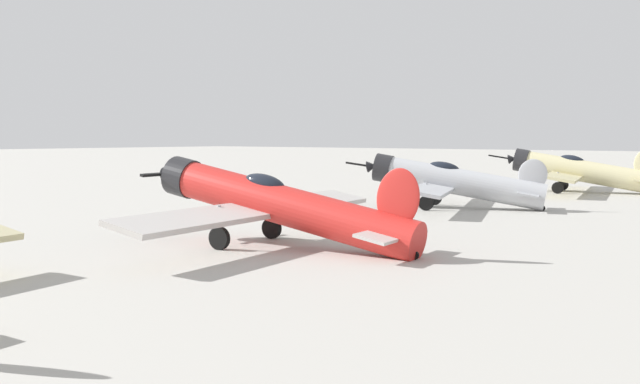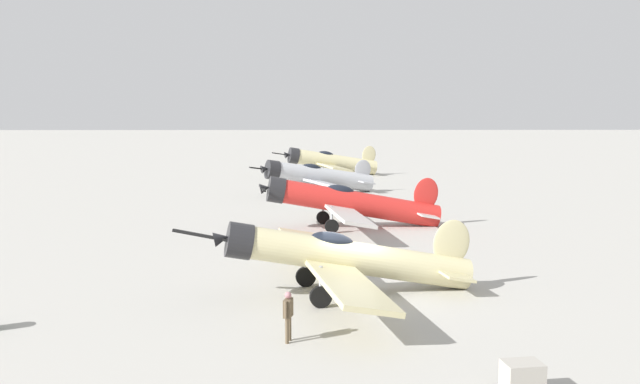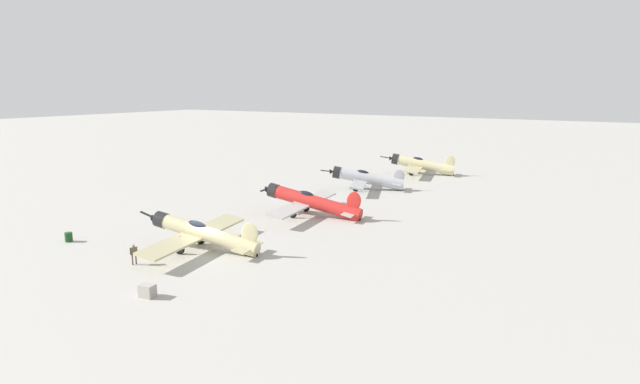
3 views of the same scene
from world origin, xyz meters
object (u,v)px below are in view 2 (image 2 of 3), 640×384
object	(u,v)px
ground_crew_mechanic	(288,312)
equipment_crate	(522,378)
airplane_outer_stand	(329,161)
airplane_foreground	(342,257)
airplane_far_line	(316,176)
airplane_mid_apron	(349,203)

from	to	relation	value
ground_crew_mechanic	equipment_crate	bearing A→B (deg)	160.52
airplane_outer_stand	airplane_foreground	bearing A→B (deg)	74.71
airplane_far_line	airplane_outer_stand	bearing A→B (deg)	-117.29
airplane_far_line	equipment_crate	bearing A→B (deg)	75.09
airplane_mid_apron	airplane_foreground	bearing A→B (deg)	77.92
airplane_outer_stand	equipment_crate	bearing A→B (deg)	79.03
airplane_mid_apron	ground_crew_mechanic	size ratio (longest dim) A/B	8.68
airplane_mid_apron	airplane_far_line	xyz separation A→B (m)	(-1.84, 16.18, -0.04)
equipment_crate	airplane_foreground	bearing A→B (deg)	113.82
airplane_far_line	airplane_foreground	bearing A→B (deg)	69.66
ground_crew_mechanic	equipment_crate	xyz separation A→B (m)	(5.95, -3.94, -0.54)
airplane_far_line	airplane_outer_stand	xyz separation A→B (m)	(1.47, 15.50, 0.04)
airplane_outer_stand	ground_crew_mechanic	xyz separation A→B (m)	(-2.51, -51.91, -0.58)
airplane_foreground	equipment_crate	size ratio (longest dim) A/B	12.73
airplane_outer_stand	equipment_crate	world-z (taller)	airplane_outer_stand
ground_crew_mechanic	airplane_mid_apron	bearing A→B (deg)	-84.04
airplane_foreground	airplane_mid_apron	bearing A→B (deg)	-104.70
airplane_mid_apron	airplane_outer_stand	distance (m)	31.69
airplane_mid_apron	ground_crew_mechanic	distance (m)	20.43
airplane_outer_stand	equipment_crate	distance (m)	55.96
airplane_foreground	airplane_far_line	size ratio (longest dim) A/B	1.08
airplane_outer_stand	equipment_crate	size ratio (longest dim) A/B	12.92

